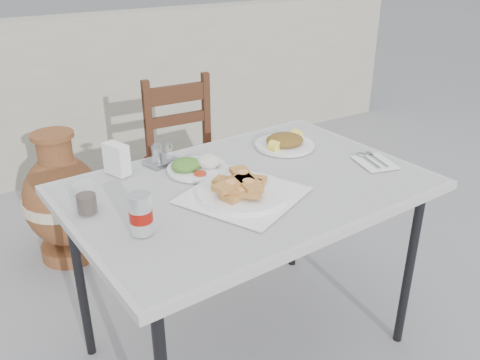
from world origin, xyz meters
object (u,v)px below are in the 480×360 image
soda_can (141,214)px  condiment_caddy (160,156)px  cafe_table (248,196)px  salad_chopped_plate (285,142)px  chair (189,161)px  napkin_holder (117,159)px  salad_rice_plate (197,165)px  terracotta_urn (63,201)px  cola_glass (86,200)px  pide_plate (243,187)px

soda_can → condiment_caddy: (0.28, 0.49, -0.04)m
cafe_table → condiment_caddy: (-0.21, 0.36, 0.09)m
salad_chopped_plate → chair: (-0.11, 0.77, -0.35)m
cafe_table → napkin_holder: napkin_holder is taller
salad_rice_plate → terracotta_urn: (-0.36, 0.98, -0.50)m
salad_rice_plate → terracotta_urn: size_ratio=0.33×
cola_glass → condiment_caddy: 0.47m
salad_chopped_plate → terracotta_urn: bearing=131.1°
napkin_holder → chair: 0.99m
napkin_holder → terracotta_urn: 1.00m
condiment_caddy → terracotta_urn: (-0.27, 0.83, -0.51)m
pide_plate → chair: chair is taller
pide_plate → condiment_caddy: bearing=107.3°
salad_chopped_plate → napkin_holder: size_ratio=2.11×
soda_can → terracotta_urn: 1.43m
cafe_table → salad_rice_plate: bearing=119.8°
salad_rice_plate → salad_chopped_plate: (0.47, 0.02, -0.00)m
salad_chopped_plate → cola_glass: (-0.95, -0.13, 0.03)m
napkin_holder → terracotta_urn: napkin_holder is taller
soda_can → condiment_caddy: 0.57m
soda_can → terracotta_urn: bearing=89.4°
condiment_caddy → terracotta_urn: condiment_caddy is taller
pide_plate → soda_can: 0.42m
cola_glass → condiment_caddy: cola_glass is taller
salad_chopped_plate → cola_glass: 0.96m
salad_rice_plate → napkin_holder: size_ratio=1.96×
pide_plate → salad_chopped_plate: bearing=36.5°
salad_chopped_plate → terracotta_urn: salad_chopped_plate is taller
salad_rice_plate → condiment_caddy: size_ratio=1.71×
cafe_table → terracotta_urn: (-0.48, 1.18, -0.42)m
soda_can → chair: (0.73, 1.14, -0.40)m
cafe_table → cola_glass: cola_glass is taller
soda_can → cola_glass: (-0.11, 0.23, -0.02)m
cola_glass → chair: chair is taller
chair → salad_rice_plate: bearing=-111.0°
napkin_holder → cola_glass: bearing=-149.1°
salad_chopped_plate → soda_can: 0.92m
pide_plate → salad_rice_plate: pide_plate is taller
chair → terracotta_urn: 0.75m
condiment_caddy → terracotta_urn: bearing=108.1°
pide_plate → chair: size_ratio=0.53×
terracotta_urn → salad_chopped_plate: bearing=-48.9°
chair → terracotta_urn: (-0.72, 0.18, -0.15)m
salad_chopped_plate → cola_glass: size_ratio=2.46×
cafe_table → cola_glass: size_ratio=13.03×
cafe_table → pide_plate: bearing=-132.3°
salad_rice_plate → condiment_caddy: 0.18m
pide_plate → terracotta_urn: (-0.41, 1.27, -0.52)m
salad_chopped_plate → chair: 0.86m
cola_glass → terracotta_urn: size_ratio=0.14×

